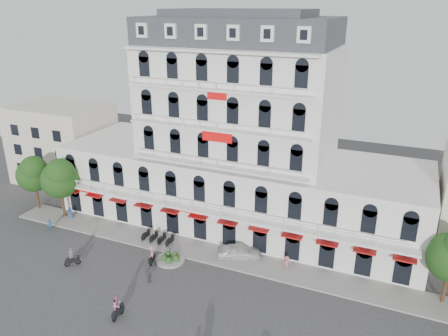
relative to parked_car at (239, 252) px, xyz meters
The scene contains 16 objects.
ground 10.21m from the parked_car, 111.04° to the right, with size 120.00×120.00×0.00m, color #38383A.
sidewalk 3.76m from the parked_car, behind, with size 53.00×4.00×0.16m, color gray.
main_building 13.00m from the parked_car, 113.27° to the left, with size 45.00×15.00×25.80m.
flank_building_west 35.63m from the parked_car, 162.67° to the left, with size 14.00×10.00×12.00m, color beige.
traffic_island 7.54m from the parked_car, 152.26° to the right, with size 3.20×3.20×1.60m.
parked_scooter_row 10.06m from the parked_car, behind, with size 4.40×1.80×1.10m, color black, non-canonical shape.
tree_west_outer 29.95m from the parked_car, behind, with size 4.50×4.48×7.76m.
tree_west_inner 25.08m from the parked_car, behind, with size 4.76×4.76×8.25m.
parked_car is the anchor object (origin of this frame).
rider_west 17.96m from the parked_car, 151.87° to the right, with size 1.33×1.28×2.13m.
rider_southwest 14.79m from the parked_car, 115.22° to the right, with size 0.70×1.70×2.31m.
rider_center 9.48m from the parked_car, 150.13° to the right, with size 0.87×1.67×2.10m.
pedestrian_left 23.65m from the parked_car, behind, with size 0.78×0.51×1.60m, color navy.
pedestrian_mid 10.21m from the parked_car, 130.94° to the right, with size 1.01×0.42×1.72m, color #4D4C52.
pedestrian_right 5.40m from the parked_car, ahead, with size 1.01×0.58×1.56m, color #C06670.
pedestrian_far 23.92m from the parked_car, behind, with size 0.55×0.36×1.51m, color navy.
Camera 1 is at (18.77, -29.23, 26.39)m, focal length 35.00 mm.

